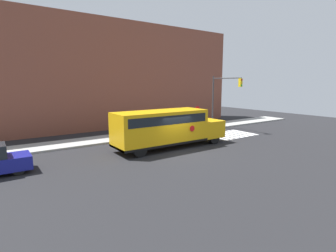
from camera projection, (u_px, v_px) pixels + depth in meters
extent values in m
plane|color=black|center=(176.00, 151.00, 19.12)|extent=(60.00, 60.00, 0.00)
cube|color=#9E9E99|center=(135.00, 135.00, 24.38)|extent=(44.00, 3.00, 0.15)
cube|color=brown|center=(106.00, 75.00, 28.73)|extent=(32.00, 4.00, 11.46)
cube|color=white|center=(214.00, 137.00, 24.00)|extent=(0.50, 3.20, 0.01)
cube|color=white|center=(219.00, 136.00, 24.39)|extent=(0.50, 3.20, 0.01)
cube|color=white|center=(225.00, 135.00, 24.79)|extent=(0.50, 3.20, 0.01)
cube|color=white|center=(230.00, 135.00, 25.18)|extent=(0.50, 3.20, 0.01)
cube|color=white|center=(235.00, 134.00, 25.57)|extent=(0.50, 3.20, 0.01)
cube|color=white|center=(239.00, 133.00, 25.97)|extent=(0.50, 3.20, 0.01)
cube|color=white|center=(244.00, 132.00, 26.36)|extent=(0.50, 3.20, 0.01)
cube|color=#EAA80F|center=(161.00, 127.00, 19.49)|extent=(7.16, 2.50, 2.42)
cube|color=#EAA80F|center=(206.00, 128.00, 22.15)|extent=(2.01, 2.50, 1.39)
cube|color=black|center=(161.00, 142.00, 19.67)|extent=(7.16, 2.54, 0.16)
cube|color=black|center=(161.00, 118.00, 19.38)|extent=(6.59, 2.53, 0.64)
cylinder|color=red|center=(192.00, 129.00, 19.57)|extent=(0.44, 0.02, 0.44)
cylinder|color=black|center=(197.00, 134.00, 23.08)|extent=(1.00, 0.30, 1.00)
cylinder|color=black|center=(214.00, 138.00, 21.33)|extent=(1.00, 0.30, 1.00)
cylinder|color=black|center=(126.00, 144.00, 19.21)|extent=(1.00, 0.30, 1.00)
cylinder|color=black|center=(140.00, 150.00, 17.46)|extent=(1.00, 0.30, 1.00)
cylinder|color=black|center=(16.00, 163.00, 15.22)|extent=(0.64, 0.22, 0.64)
cylinder|color=black|center=(19.00, 169.00, 14.02)|extent=(0.64, 0.22, 0.64)
cylinder|color=#38383A|center=(197.00, 119.00, 27.73)|extent=(0.07, 0.07, 2.19)
cylinder|color=red|center=(197.00, 109.00, 27.52)|extent=(0.70, 0.03, 0.70)
cylinder|color=#38383A|center=(213.00, 102.00, 28.41)|extent=(0.16, 0.16, 5.64)
cylinder|color=#38383A|center=(227.00, 78.00, 26.48)|extent=(0.10, 3.76, 0.10)
cube|color=yellow|center=(240.00, 83.00, 25.11)|extent=(0.28, 0.28, 0.80)
cylinder|color=red|center=(242.00, 80.00, 24.95)|extent=(0.18, 0.02, 0.18)
cylinder|color=#EAB214|center=(242.00, 83.00, 24.99)|extent=(0.18, 0.02, 0.18)
cylinder|color=green|center=(242.00, 85.00, 25.03)|extent=(0.18, 0.02, 0.18)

